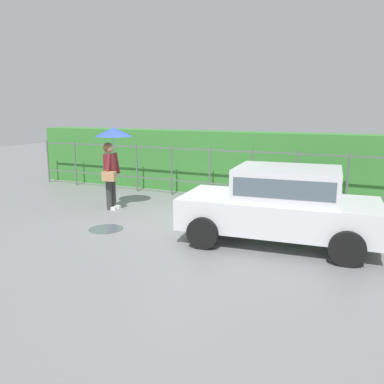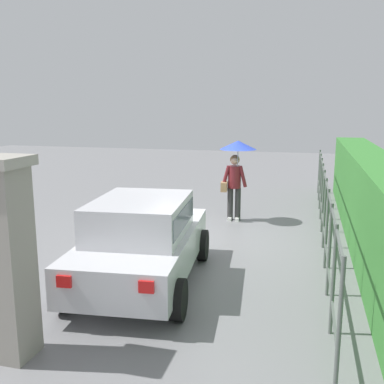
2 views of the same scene
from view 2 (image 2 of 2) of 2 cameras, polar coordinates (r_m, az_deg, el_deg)
The scene contains 7 objects.
ground_plane at distance 9.97m, azimuth 0.73°, elevation -6.22°, with size 40.00×40.00×0.00m, color slate.
car at distance 7.43m, azimuth -6.44°, elevation -5.89°, with size 3.87×2.16×1.48m.
pedestrian at distance 11.39m, azimuth 5.73°, elevation 3.88°, with size 0.93×0.93×2.10m.
gate_pillar at distance 5.57m, azimuth -22.85°, elevation -7.83°, with size 0.60×0.60×2.42m.
fence_section at distance 10.24m, azimuth 16.72°, elevation -1.45°, with size 11.23×0.05×1.50m.
hedge_row at distance 10.30m, azimuth 22.20°, elevation -1.03°, with size 12.18×0.90×1.90m, color #387F33.
puddle_near at distance 11.16m, azimuth -3.23°, elevation -4.33°, with size 0.75×0.75×0.00m, color #4C545B.
Camera 2 is at (9.23, 2.31, 2.96)m, focal length 41.14 mm.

